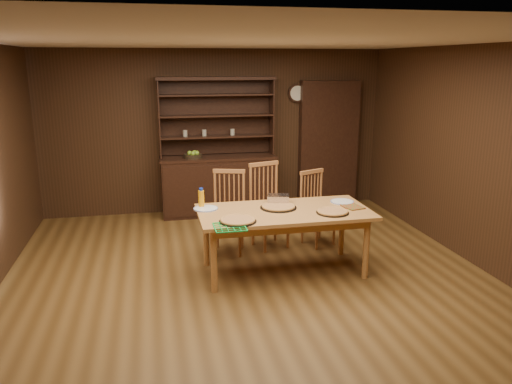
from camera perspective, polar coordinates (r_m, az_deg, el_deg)
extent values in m
plane|color=brown|center=(5.65, -0.37, -10.42)|extent=(6.00, 6.00, 0.00)
plane|color=white|center=(5.12, -0.42, 16.97)|extent=(6.00, 6.00, 0.00)
plane|color=#382012|center=(8.15, -4.66, 6.89)|extent=(5.50, 0.00, 5.50)
plane|color=#382012|center=(2.51, 13.78, -11.58)|extent=(5.50, 0.00, 5.50)
plane|color=#382012|center=(6.37, 24.68, 3.43)|extent=(0.00, 6.00, 6.00)
cube|color=black|center=(8.06, -4.30, 0.65)|extent=(1.80, 0.50, 0.90)
cube|color=black|center=(7.96, -4.36, 3.93)|extent=(1.84, 0.52, 0.04)
cube|color=black|center=(8.09, -4.67, 8.61)|extent=(1.80, 0.02, 1.20)
cube|color=black|center=(7.88, -11.02, 8.23)|extent=(0.02, 0.32, 1.20)
cube|color=black|center=(8.11, 1.79, 8.67)|extent=(0.02, 0.32, 1.20)
cube|color=black|center=(7.90, -4.62, 12.83)|extent=(1.84, 0.34, 0.05)
cylinder|color=#9B9783|center=(7.92, -8.10, 6.66)|extent=(0.07, 0.07, 0.10)
cylinder|color=#9B9783|center=(7.95, -5.93, 6.75)|extent=(0.07, 0.07, 0.10)
cube|color=black|center=(8.54, 8.26, 5.44)|extent=(1.00, 0.18, 2.10)
cylinder|color=black|center=(8.33, 4.71, 11.20)|extent=(0.30, 0.04, 0.30)
cylinder|color=beige|center=(8.31, 4.76, 11.19)|extent=(0.24, 0.01, 0.24)
cube|color=#C37C43|center=(5.71, 3.23, -2.30)|extent=(1.96, 0.98, 0.04)
cylinder|color=#C37C43|center=(5.34, -4.82, -7.85)|extent=(0.07, 0.07, 0.71)
cylinder|color=#C37C43|center=(6.03, -5.73, -5.19)|extent=(0.07, 0.07, 0.71)
cylinder|color=#C37C43|center=(5.78, 12.48, -6.34)|extent=(0.07, 0.07, 0.71)
cylinder|color=#C37C43|center=(6.43, 9.77, -4.06)|extent=(0.07, 0.07, 0.71)
cube|color=#B26A3D|center=(6.38, -3.21, -3.13)|extent=(0.53, 0.52, 0.04)
cylinder|color=#B26A3D|center=(6.33, -4.85, -5.53)|extent=(0.04, 0.04, 0.43)
cylinder|color=#B26A3D|center=(6.62, -4.45, -4.61)|extent=(0.04, 0.04, 0.43)
cylinder|color=#B26A3D|center=(6.29, -1.85, -5.62)|extent=(0.04, 0.04, 0.43)
cylinder|color=#B26A3D|center=(6.59, -1.59, -4.68)|extent=(0.04, 0.04, 0.43)
cube|color=#B26A3D|center=(6.40, -3.10, 2.39)|extent=(0.41, 0.15, 0.05)
cube|color=#B26A3D|center=(6.57, 1.66, -2.36)|extent=(0.56, 0.55, 0.04)
cylinder|color=#B26A3D|center=(6.43, 1.03, -5.05)|extent=(0.04, 0.04, 0.45)
cylinder|color=#B26A3D|center=(6.70, -0.36, -4.22)|extent=(0.04, 0.04, 0.45)
cylinder|color=#B26A3D|center=(6.60, 3.68, -4.55)|extent=(0.04, 0.04, 0.45)
cylinder|color=#B26A3D|center=(6.86, 2.22, -3.77)|extent=(0.04, 0.04, 0.45)
cube|color=#B26A3D|center=(6.57, 0.88, 3.23)|extent=(0.43, 0.16, 0.05)
cube|color=#B26A3D|center=(6.73, 7.17, -2.55)|extent=(0.53, 0.52, 0.04)
cylinder|color=#B26A3D|center=(6.59, 6.94, -4.91)|extent=(0.03, 0.03, 0.40)
cylinder|color=#B26A3D|center=(6.80, 5.31, -4.24)|extent=(0.03, 0.03, 0.40)
cylinder|color=#B26A3D|center=(6.79, 8.91, -4.38)|extent=(0.03, 0.03, 0.40)
cylinder|color=#B26A3D|center=(6.99, 7.28, -3.76)|extent=(0.03, 0.03, 0.40)
cube|color=#B26A3D|center=(6.71, 6.38, 2.32)|extent=(0.37, 0.18, 0.05)
cylinder|color=black|center=(5.30, -2.09, -3.36)|extent=(0.40, 0.40, 0.01)
cylinder|color=tan|center=(5.29, -2.09, -3.21)|extent=(0.37, 0.37, 0.02)
torus|color=#C18345|center=(5.29, -2.09, -3.21)|extent=(0.38, 0.38, 0.03)
cylinder|color=black|center=(5.66, 8.74, -2.35)|extent=(0.36, 0.36, 0.01)
cylinder|color=tan|center=(5.65, 8.74, -2.20)|extent=(0.34, 0.34, 0.02)
torus|color=#C18345|center=(5.65, 8.74, -2.20)|extent=(0.34, 0.34, 0.03)
cylinder|color=black|center=(5.79, 2.57, -1.79)|extent=(0.42, 0.42, 0.01)
cylinder|color=tan|center=(5.79, 2.58, -1.65)|extent=(0.38, 0.38, 0.02)
torus|color=#C18345|center=(5.79, 2.58, -1.65)|extent=(0.39, 0.39, 0.03)
cylinder|color=white|center=(5.77, -5.77, -1.90)|extent=(0.28, 0.28, 0.01)
torus|color=#364FA4|center=(5.76, -5.77, -1.88)|extent=(0.28, 0.28, 0.01)
cylinder|color=white|center=(6.11, 9.81, -1.10)|extent=(0.28, 0.28, 0.01)
torus|color=#364FA4|center=(6.11, 9.81, -1.08)|extent=(0.28, 0.28, 0.01)
cube|color=white|center=(5.98, 2.55, -0.81)|extent=(0.29, 0.24, 0.10)
cylinder|color=#FFA20D|center=(5.82, -6.27, -0.80)|extent=(0.07, 0.07, 0.20)
cylinder|color=#142FA5|center=(5.79, -6.30, 0.31)|extent=(0.04, 0.04, 0.03)
cube|color=red|center=(5.90, 11.11, -1.73)|extent=(0.24, 0.24, 0.01)
cube|color=red|center=(5.97, 10.61, -1.52)|extent=(0.20, 0.20, 0.01)
cylinder|color=black|center=(7.86, -7.22, 4.09)|extent=(0.29, 0.29, 0.06)
sphere|color=#88BB32|center=(7.84, -7.60, 4.43)|extent=(0.08, 0.08, 0.08)
sphere|color=#88BB32|center=(7.88, -7.03, 4.50)|extent=(0.08, 0.08, 0.08)
sphere|color=#88BB32|center=(7.80, -7.20, 4.39)|extent=(0.08, 0.08, 0.08)
sphere|color=#88BB32|center=(7.83, -6.78, 4.45)|extent=(0.08, 0.08, 0.08)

